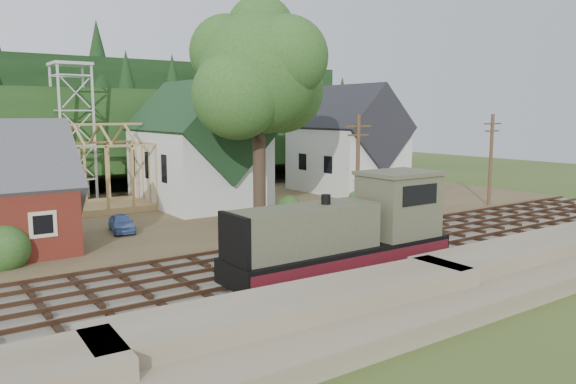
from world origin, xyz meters
TOP-DOWN VIEW (x-y plane):
  - ground at (0.00, 0.00)m, footprint 140.00×140.00m
  - embankment at (0.00, -8.50)m, footprint 64.00×5.00m
  - railroad_bed at (0.00, 0.00)m, footprint 64.00×11.00m
  - village_flat at (0.00, 18.00)m, footprint 64.00×26.00m
  - hillside at (0.00, 42.00)m, footprint 70.00×28.96m
  - ridge at (0.00, 58.00)m, footprint 80.00×20.00m
  - church at (2.00, 19.68)m, footprint 8.40×15.17m
  - farmhouse at (18.00, 19.00)m, footprint 8.40×10.80m
  - timber_frame at (-6.00, 22.00)m, footprint 8.20×6.20m
  - lattice_tower at (-6.00, 28.00)m, footprint 3.20×3.20m
  - big_tree at (2.17, 10.08)m, footprint 10.90×8.40m
  - telegraph_pole_near at (7.00, 5.20)m, footprint 2.20×0.28m
  - telegraph_pole_far at (22.00, 5.20)m, footprint 2.20×0.28m
  - locomotive at (-0.93, -3.00)m, footprint 12.31×3.08m
  - car_blue at (-7.17, 12.55)m, footprint 1.96×3.67m
  - car_red at (26.01, 16.61)m, footprint 4.42×2.83m
  - patio_set at (-12.69, 9.54)m, footprint 2.25×2.25m

SIDE VIEW (x-z plane):
  - ground at x=0.00m, z-range 0.00..0.00m
  - embankment at x=0.00m, z-range -0.80..0.80m
  - hillside at x=0.00m, z-range -6.37..6.37m
  - ridge at x=0.00m, z-range -6.00..6.00m
  - railroad_bed at x=0.00m, z-range 0.00..0.16m
  - village_flat at x=0.00m, z-range 0.00..0.30m
  - car_red at x=26.01m, z-range 0.30..1.43m
  - car_blue at x=-7.17m, z-range 0.30..1.49m
  - locomotive at x=-0.93m, z-range -0.29..4.63m
  - patio_set at x=-12.69m, z-range 1.18..3.69m
  - timber_frame at x=-6.00m, z-range -0.23..6.76m
  - telegraph_pole_near at x=7.00m, z-range 0.25..8.25m
  - telegraph_pole_far at x=22.00m, z-range 0.25..8.25m
  - farmhouse at x=18.00m, z-range -0.43..10.17m
  - church at x=2.00m, z-range -1.32..11.68m
  - lattice_tower at x=-6.00m, z-range 3.97..16.10m
  - big_tree at x=2.17m, z-range 2.87..17.57m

